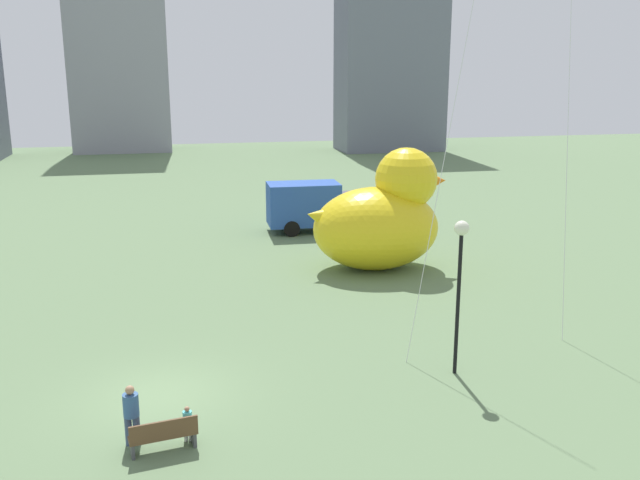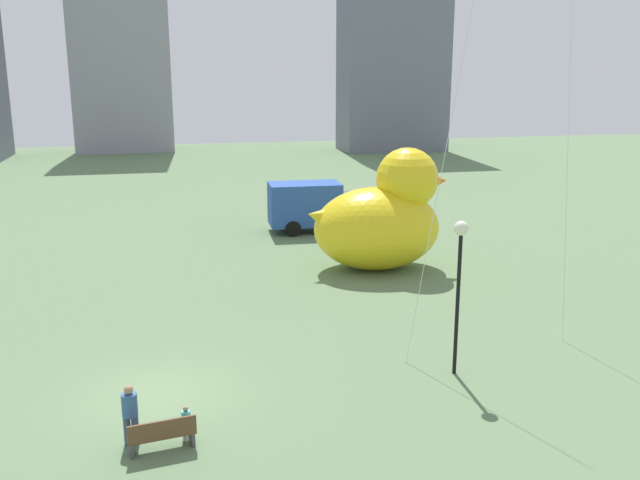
% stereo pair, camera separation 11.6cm
% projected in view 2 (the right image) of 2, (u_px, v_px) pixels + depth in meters
% --- Properties ---
extents(ground_plane, '(140.00, 140.00, 0.00)m').
position_uv_depth(ground_plane, '(159.00, 395.00, 20.10)').
color(ground_plane, '#5F7A52').
extents(park_bench, '(1.72, 0.71, 0.90)m').
position_uv_depth(park_bench, '(162.00, 434.00, 17.04)').
color(park_bench, brown).
rests_on(park_bench, ground).
extents(person_adult, '(0.39, 0.39, 1.61)m').
position_uv_depth(person_adult, '(130.00, 412.00, 17.29)').
color(person_adult, '#38476B').
rests_on(person_adult, ground).
extents(person_child, '(0.23, 0.23, 0.95)m').
position_uv_depth(person_child, '(186.00, 422.00, 17.55)').
color(person_child, silver).
rests_on(person_child, ground).
extents(giant_inflatable_duck, '(6.87, 4.41, 5.69)m').
position_uv_depth(giant_inflatable_duck, '(382.00, 218.00, 32.36)').
color(giant_inflatable_duck, yellow).
rests_on(giant_inflatable_duck, ground).
extents(lamppost, '(0.45, 0.45, 4.86)m').
position_uv_depth(lamppost, '(460.00, 261.00, 20.69)').
color(lamppost, black).
rests_on(lamppost, ground).
extents(box_truck, '(5.73, 2.54, 2.85)m').
position_uv_depth(box_truck, '(316.00, 207.00, 40.05)').
color(box_truck, '#264CA5').
rests_on(box_truck, ground).
extents(city_skyline, '(59.83, 12.23, 25.39)m').
position_uv_depth(city_skyline, '(149.00, 39.00, 74.46)').
color(city_skyline, slate).
rests_on(city_skyline, ground).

